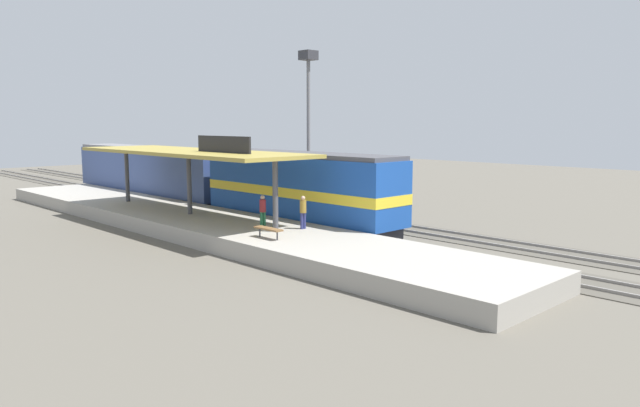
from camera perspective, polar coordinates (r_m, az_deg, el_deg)
ground_plane at (r=40.32m, az=-4.30°, el=-1.29°), size 120.00×120.00×0.00m
track_near at (r=39.09m, az=-6.56°, el=-1.55°), size 3.20×110.00×0.16m
track_far at (r=42.00m, az=-1.57°, el=-0.86°), size 3.20×110.00×0.16m
platform at (r=36.45m, az=-12.32°, el=-1.69°), size 6.00×44.00×0.90m
station_canopy at (r=35.95m, az=-12.43°, el=4.73°), size 5.20×18.00×4.70m
platform_bench at (r=28.12m, az=-4.98°, el=-2.46°), size 0.44×1.70×0.50m
locomotive at (r=35.20m, az=-2.00°, el=1.38°), size 2.93×14.43×4.44m
passenger_carriage_single at (r=50.01m, az=-15.94°, el=2.86°), size 2.90×20.00×4.24m
freight_car at (r=45.03m, az=-5.29°, el=2.18°), size 2.80×12.00×3.54m
light_mast at (r=45.90m, az=-1.12°, el=10.34°), size 1.10×1.10×11.70m
person_waiting at (r=30.86m, az=-5.51°, el=-0.59°), size 0.34×0.34×1.71m
person_walking at (r=30.44m, az=-1.64°, el=-0.68°), size 0.34×0.34×1.71m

